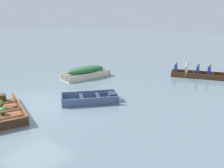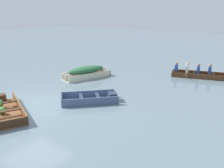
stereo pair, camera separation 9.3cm
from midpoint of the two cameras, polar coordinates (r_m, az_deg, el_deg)
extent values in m
plane|color=slate|center=(11.32, -17.62, -4.89)|extent=(80.00, 80.00, 0.00)
cube|color=brown|center=(10.98, -23.30, -6.06)|extent=(3.51, 2.48, 0.04)
cube|color=brown|center=(10.99, -20.17, -4.82)|extent=(3.01, 1.34, 0.35)
cube|color=#3F2716|center=(9.44, -22.19, -8.59)|extent=(0.56, 1.21, 0.35)
cube|color=#3F2716|center=(11.35, -23.74, -4.08)|extent=(0.62, 1.16, 0.04)
cube|color=#3F2716|center=(10.44, -23.11, -5.78)|extent=(0.62, 1.16, 0.04)
sphere|color=#4C9342|center=(10.76, -23.67, -5.60)|extent=(0.29, 0.29, 0.29)
cube|color=beige|center=(15.41, -5.67, 1.56)|extent=(1.80, 3.10, 0.04)
cube|color=beige|center=(14.97, -4.74, 1.79)|extent=(0.88, 2.83, 0.37)
cube|color=beige|center=(15.77, -6.58, 2.50)|extent=(0.88, 2.83, 0.37)
cube|color=gray|center=(16.12, -1.28, 2.92)|extent=(0.98, 0.33, 0.37)
cube|color=gray|center=(14.77, -9.98, 1.46)|extent=(0.54, 0.47, 0.33)
cube|color=gray|center=(15.13, -7.13, 2.24)|extent=(0.92, 0.41, 0.04)
cube|color=gray|center=(15.56, -4.31, 2.73)|extent=(0.92, 0.41, 0.04)
ellipsoid|color=#286038|center=(15.29, -5.72, 3.28)|extent=(1.60, 2.58, 0.42)
cube|color=#475B7F|center=(11.36, -4.95, -3.95)|extent=(2.48, 2.58, 0.04)
cube|color=#475B7F|center=(11.80, -5.23, -2.34)|extent=(1.70, 1.88, 0.36)
cube|color=#475B7F|center=(10.81, -4.67, -4.12)|extent=(1.70, 1.88, 0.36)
cube|color=#273246|center=(11.26, -11.15, -3.54)|extent=(0.85, 0.78, 0.36)
cube|color=#273246|center=(11.44, 0.33, -2.78)|extent=(0.61, 0.60, 0.32)
cube|color=#273246|center=(11.31, -3.10, -2.65)|extent=(0.85, 0.79, 0.04)
cube|color=#273246|center=(11.25, -6.87, -2.87)|extent=(0.85, 0.79, 0.04)
cube|color=#4C2D19|center=(16.32, 20.27, 1.45)|extent=(3.87, 2.09, 0.04)
cube|color=#4C2D19|center=(15.85, 20.34, 1.51)|extent=(3.58, 1.22, 0.31)
cube|color=#4C2D19|center=(16.73, 20.30, 2.28)|extent=(3.58, 1.22, 0.31)
cube|color=black|center=(16.32, 14.38, 2.50)|extent=(0.48, 0.53, 0.27)
cube|color=black|center=(16.26, 18.37, 2.35)|extent=(0.42, 0.87, 0.04)
cube|color=black|center=(16.30, 22.32, 1.98)|extent=(0.42, 0.87, 0.04)
cube|color=#2D4CA5|center=(16.23, 21.59, 2.87)|extent=(0.26, 0.32, 0.44)
sphere|color=#9E7051|center=(16.17, 21.71, 3.97)|extent=(0.18, 0.18, 0.18)
cube|color=#2D4CA5|center=(16.21, 19.28, 3.09)|extent=(0.26, 0.32, 0.44)
sphere|color=#9E7051|center=(16.14, 19.38, 4.20)|extent=(0.18, 0.18, 0.18)
cube|color=white|center=(16.21, 16.96, 3.31)|extent=(0.26, 0.32, 0.44)
sphere|color=tan|center=(16.15, 17.06, 4.41)|extent=(0.18, 0.18, 0.18)
cube|color=#2D4CA5|center=(16.24, 14.65, 3.51)|extent=(0.26, 0.32, 0.44)
sphere|color=#9E7051|center=(16.18, 14.73, 4.62)|extent=(0.18, 0.18, 0.18)
cylinder|color=tan|center=(15.48, 16.80, 2.28)|extent=(0.24, 0.62, 0.55)
cylinder|color=tan|center=(17.00, 17.05, 3.50)|extent=(0.24, 0.62, 0.55)
camera|label=1|loc=(0.05, -89.79, 0.06)|focal=40.00mm
camera|label=2|loc=(0.05, 90.21, -0.06)|focal=40.00mm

